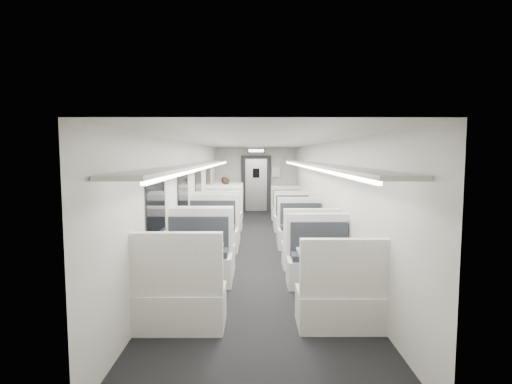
{
  "coord_description": "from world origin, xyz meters",
  "views": [
    {
      "loc": [
        -0.06,
        -8.96,
        2.12
      ],
      "look_at": [
        -0.02,
        0.87,
        1.21
      ],
      "focal_mm": 28.0,
      "sensor_mm": 36.0,
      "label": 1
    }
  ],
  "objects_px": {
    "vestibule_door": "(256,184)",
    "exit_sign": "(256,151)",
    "booth_right_a": "(288,212)",
    "passenger": "(225,201)",
    "booth_left_d": "(190,274)",
    "booth_right_b": "(295,222)",
    "booth_left_b": "(219,219)",
    "booth_left_c": "(208,241)",
    "booth_left_a": "(225,210)",
    "booth_right_d": "(329,277)",
    "booth_right_c": "(305,238)"
  },
  "relations": [
    {
      "from": "booth_left_d",
      "to": "booth_right_b",
      "type": "xyz_separation_m",
      "value": [
        2.0,
        4.64,
        -0.04
      ]
    },
    {
      "from": "booth_right_a",
      "to": "vestibule_door",
      "type": "bearing_deg",
      "value": 111.38
    },
    {
      "from": "booth_left_d",
      "to": "booth_right_a",
      "type": "xyz_separation_m",
      "value": [
        2.0,
        6.72,
        -0.05
      ]
    },
    {
      "from": "passenger",
      "to": "booth_left_c",
      "type": "bearing_deg",
      "value": -70.26
    },
    {
      "from": "booth_right_a",
      "to": "vestibule_door",
      "type": "relative_size",
      "value": 0.97
    },
    {
      "from": "booth_left_a",
      "to": "passenger",
      "type": "bearing_deg",
      "value": -82.93
    },
    {
      "from": "booth_left_a",
      "to": "booth_right_a",
      "type": "height_order",
      "value": "booth_left_a"
    },
    {
      "from": "vestibule_door",
      "to": "booth_left_a",
      "type": "bearing_deg",
      "value": -112.37
    },
    {
      "from": "booth_right_d",
      "to": "vestibule_door",
      "type": "distance_m",
      "value": 9.4
    },
    {
      "from": "booth_right_c",
      "to": "passenger",
      "type": "relative_size",
      "value": 1.42
    },
    {
      "from": "passenger",
      "to": "booth_left_b",
      "type": "bearing_deg",
      "value": -71.77
    },
    {
      "from": "booth_left_d",
      "to": "booth_right_c",
      "type": "bearing_deg",
      "value": 52.34
    },
    {
      "from": "passenger",
      "to": "booth_left_a",
      "type": "bearing_deg",
      "value": 117.68
    },
    {
      "from": "booth_left_a",
      "to": "passenger",
      "type": "distance_m",
      "value": 0.62
    },
    {
      "from": "booth_left_a",
      "to": "exit_sign",
      "type": "distance_m",
      "value": 2.88
    },
    {
      "from": "booth_left_d",
      "to": "passenger",
      "type": "distance_m",
      "value": 6.35
    },
    {
      "from": "booth_left_c",
      "to": "booth_right_c",
      "type": "bearing_deg",
      "value": 9.8
    },
    {
      "from": "booth_left_b",
      "to": "booth_right_c",
      "type": "bearing_deg",
      "value": -48.41
    },
    {
      "from": "booth_left_d",
      "to": "booth_right_a",
      "type": "bearing_deg",
      "value": 73.42
    },
    {
      "from": "booth_right_c",
      "to": "booth_left_c",
      "type": "bearing_deg",
      "value": -170.2
    },
    {
      "from": "booth_right_d",
      "to": "passenger",
      "type": "distance_m",
      "value": 6.69
    },
    {
      "from": "booth_left_b",
      "to": "booth_right_b",
      "type": "height_order",
      "value": "booth_left_b"
    },
    {
      "from": "booth_right_a",
      "to": "passenger",
      "type": "relative_size",
      "value": 1.35
    },
    {
      "from": "vestibule_door",
      "to": "exit_sign",
      "type": "relative_size",
      "value": 3.39
    },
    {
      "from": "booth_left_c",
      "to": "passenger",
      "type": "bearing_deg",
      "value": 89.13
    },
    {
      "from": "booth_left_c",
      "to": "booth_right_c",
      "type": "height_order",
      "value": "booth_left_c"
    },
    {
      "from": "booth_left_c",
      "to": "booth_right_a",
      "type": "height_order",
      "value": "booth_left_c"
    },
    {
      "from": "booth_left_a",
      "to": "booth_left_d",
      "type": "distance_m",
      "value": 6.84
    },
    {
      "from": "booth_right_c",
      "to": "booth_right_a",
      "type": "bearing_deg",
      "value": 90.0
    },
    {
      "from": "booth_left_b",
      "to": "booth_right_d",
      "type": "bearing_deg",
      "value": -67.79
    },
    {
      "from": "booth_left_a",
      "to": "booth_right_b",
      "type": "relative_size",
      "value": 1.07
    },
    {
      "from": "booth_right_d",
      "to": "passenger",
      "type": "xyz_separation_m",
      "value": [
        -1.94,
        6.39,
        0.37
      ]
    },
    {
      "from": "booth_right_c",
      "to": "booth_left_b",
      "type": "bearing_deg",
      "value": 131.59
    },
    {
      "from": "booth_right_a",
      "to": "booth_left_a",
      "type": "bearing_deg",
      "value": 176.45
    },
    {
      "from": "passenger",
      "to": "exit_sign",
      "type": "distance_m",
      "value": 3.03
    },
    {
      "from": "booth_left_d",
      "to": "booth_right_c",
      "type": "distance_m",
      "value": 3.27
    },
    {
      "from": "booth_left_d",
      "to": "exit_sign",
      "type": "bearing_deg",
      "value": 83.5
    },
    {
      "from": "booth_left_a",
      "to": "booth_right_d",
      "type": "bearing_deg",
      "value": -73.82
    },
    {
      "from": "vestibule_door",
      "to": "booth_right_a",
      "type": "bearing_deg",
      "value": -68.62
    },
    {
      "from": "booth_left_d",
      "to": "passenger",
      "type": "relative_size",
      "value": 1.53
    },
    {
      "from": "booth_right_a",
      "to": "booth_right_d",
      "type": "bearing_deg",
      "value": -90.0
    },
    {
      "from": "booth_left_b",
      "to": "booth_right_c",
      "type": "distance_m",
      "value": 3.01
    },
    {
      "from": "booth_right_c",
      "to": "vestibule_door",
      "type": "height_order",
      "value": "vestibule_door"
    },
    {
      "from": "booth_right_d",
      "to": "exit_sign",
      "type": "distance_m",
      "value": 9.09
    },
    {
      "from": "booth_left_c",
      "to": "exit_sign",
      "type": "distance_m",
      "value": 6.87
    },
    {
      "from": "booth_right_b",
      "to": "passenger",
      "type": "height_order",
      "value": "passenger"
    },
    {
      "from": "vestibule_door",
      "to": "exit_sign",
      "type": "distance_m",
      "value": 1.33
    },
    {
      "from": "booth_left_b",
      "to": "booth_left_c",
      "type": "distance_m",
      "value": 2.6
    },
    {
      "from": "booth_left_d",
      "to": "booth_right_b",
      "type": "relative_size",
      "value": 1.11
    },
    {
      "from": "booth_right_d",
      "to": "vestibule_door",
      "type": "xyz_separation_m",
      "value": [
        -1.0,
        9.32,
        0.65
      ]
    }
  ]
}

